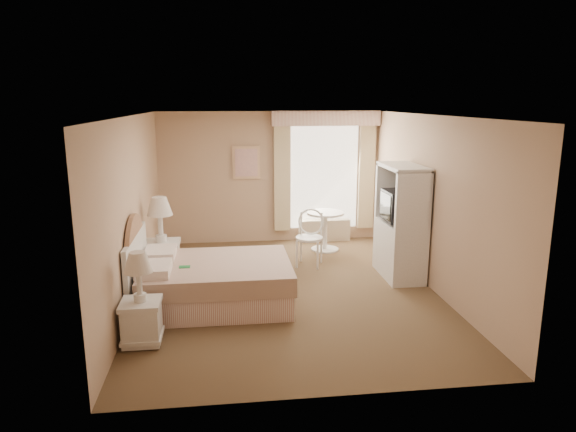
{
  "coord_description": "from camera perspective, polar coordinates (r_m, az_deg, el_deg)",
  "views": [
    {
      "loc": [
        -0.87,
        -6.96,
        2.71
      ],
      "look_at": [
        0.04,
        0.3,
        1.04
      ],
      "focal_mm": 32.0,
      "sensor_mm": 36.0,
      "label": 1
    }
  ],
  "objects": [
    {
      "name": "round_table",
      "position": [
        9.39,
        4.15,
        -0.98
      ],
      "size": [
        0.68,
        0.68,
        0.72
      ],
      "color": "white",
      "rests_on": "room"
    },
    {
      "name": "window",
      "position": [
        9.9,
        4.11,
        4.83
      ],
      "size": [
        2.05,
        0.22,
        2.51
      ],
      "color": "white",
      "rests_on": "room"
    },
    {
      "name": "cafe_chair",
      "position": [
        8.54,
        2.46,
        -1.89
      ],
      "size": [
        0.58,
        0.58,
        0.94
      ],
      "rotation": [
        0.0,
        0.0,
        -0.36
      ],
      "color": "white",
      "rests_on": "room"
    },
    {
      "name": "room",
      "position": [
        7.17,
        -0.02,
        1.06
      ],
      "size": [
        4.21,
        5.51,
        2.51
      ],
      "color": "brown",
      "rests_on": "ground"
    },
    {
      "name": "bed",
      "position": [
        7.03,
        -8.88,
        -7.13
      ],
      "size": [
        2.06,
        1.54,
        1.36
      ],
      "color": "tan",
      "rests_on": "room"
    },
    {
      "name": "nightstand_near",
      "position": [
        6.07,
        -16.02,
        -10.04
      ],
      "size": [
        0.44,
        0.44,
        1.07
      ],
      "color": "white",
      "rests_on": "room"
    },
    {
      "name": "nightstand_far",
      "position": [
        8.01,
        -13.84,
        -3.7
      ],
      "size": [
        0.53,
        0.53,
        1.28
      ],
      "color": "white",
      "rests_on": "room"
    },
    {
      "name": "armoire",
      "position": [
        8.11,
        12.4,
        -1.65
      ],
      "size": [
        0.53,
        1.05,
        1.75
      ],
      "color": "white",
      "rests_on": "room"
    },
    {
      "name": "framed_art",
      "position": [
        9.76,
        -4.66,
        5.94
      ],
      "size": [
        0.52,
        0.04,
        0.62
      ],
      "color": "#DAAE86",
      "rests_on": "room"
    }
  ]
}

